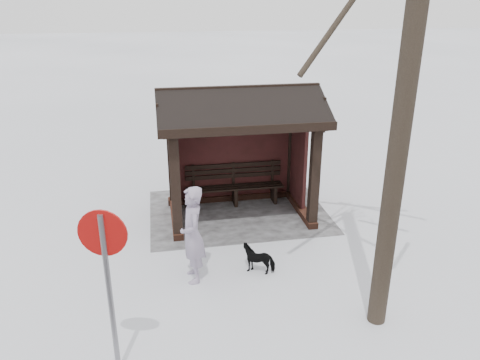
% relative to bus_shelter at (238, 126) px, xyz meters
% --- Properties ---
extents(ground, '(120.00, 120.00, 0.00)m').
position_rel_bus_shelter_xyz_m(ground, '(0.00, 0.16, -2.17)').
color(ground, white).
rests_on(ground, ground).
extents(trampled_patch, '(4.20, 3.20, 0.02)m').
position_rel_bus_shelter_xyz_m(trampled_patch, '(0.00, -0.04, -2.16)').
color(trampled_patch, '#929298').
rests_on(trampled_patch, ground).
extents(bus_shelter, '(3.60, 2.40, 3.09)m').
position_rel_bus_shelter_xyz_m(bus_shelter, '(0.00, 0.00, 0.00)').
color(bus_shelter, '#3A1F15').
rests_on(bus_shelter, ground).
extents(pedestrian, '(0.48, 0.70, 1.83)m').
position_rel_bus_shelter_xyz_m(pedestrian, '(1.30, 2.65, -1.25)').
color(pedestrian, '#988BA3').
rests_on(pedestrian, ground).
extents(dog, '(0.71, 0.52, 0.54)m').
position_rel_bus_shelter_xyz_m(dog, '(0.06, 2.59, -1.89)').
color(dog, black).
rests_on(dog, ground).
extents(road_sign, '(0.62, 0.19, 2.49)m').
position_rel_bus_shelter_xyz_m(road_sign, '(2.54, 4.74, -0.39)').
color(road_sign, gray).
rests_on(road_sign, ground).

